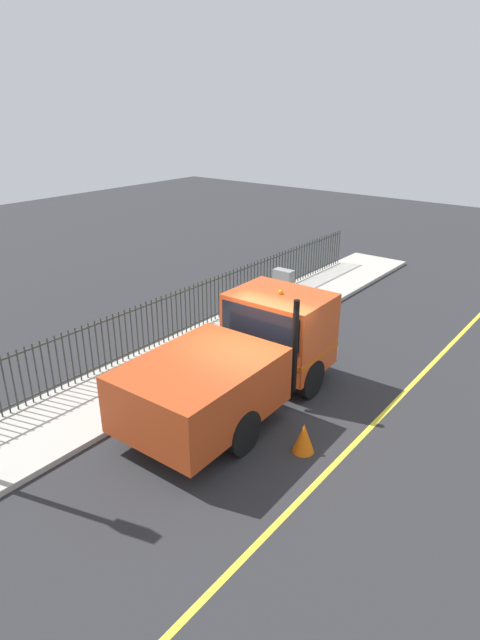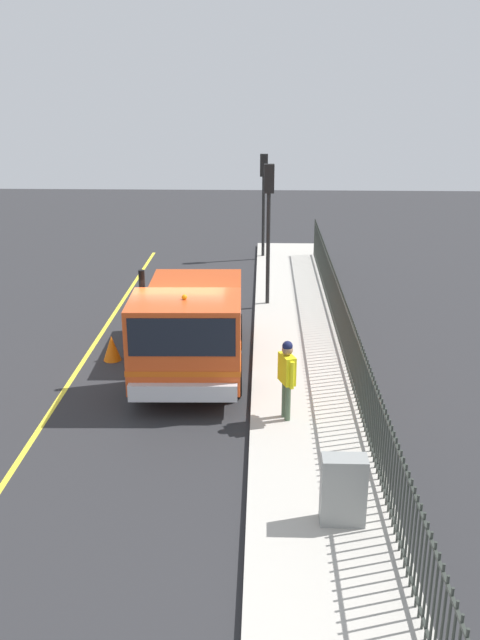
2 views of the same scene
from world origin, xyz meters
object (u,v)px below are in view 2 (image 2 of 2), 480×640
at_px(work_truck, 190,324).
at_px(utility_cabinet, 343,490).
at_px(worker_standing, 287,372).
at_px(traffic_light_near, 269,207).
at_px(traffic_cone, 112,348).
at_px(traffic_light_mid, 264,184).

height_order(work_truck, utility_cabinet, work_truck).
height_order(worker_standing, traffic_light_near, traffic_light_near).
relative_size(work_truck, traffic_cone, 9.05).
distance_m(work_truck, traffic_cone, 2.46).
distance_m(utility_cabinet, traffic_cone, 8.51).
xyz_separation_m(work_truck, worker_standing, (2.21, -2.49, -0.10)).
height_order(work_truck, traffic_cone, work_truck).
xyz_separation_m(work_truck, traffic_light_near, (1.86, 5.31, 1.89)).
bearing_deg(traffic_light_near, utility_cabinet, 91.81).
xyz_separation_m(traffic_light_near, traffic_light_mid, (-0.15, 6.25, -0.20)).
bearing_deg(worker_standing, work_truck, 21.57).
relative_size(traffic_light_near, utility_cabinet, 3.74).
bearing_deg(utility_cabinet, traffic_light_mid, 94.17).
relative_size(traffic_light_mid, traffic_cone, 6.14).
xyz_separation_m(work_truck, utility_cabinet, (2.99, -5.99, -0.57)).
distance_m(work_truck, worker_standing, 3.33).
relative_size(work_truck, traffic_light_near, 1.37).
bearing_deg(utility_cabinet, worker_standing, 102.55).
height_order(traffic_light_near, traffic_light_mid, traffic_light_near).
distance_m(traffic_light_near, utility_cabinet, 11.62).
bearing_deg(work_truck, traffic_light_mid, -100.12).
height_order(worker_standing, traffic_light_mid, traffic_light_mid).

